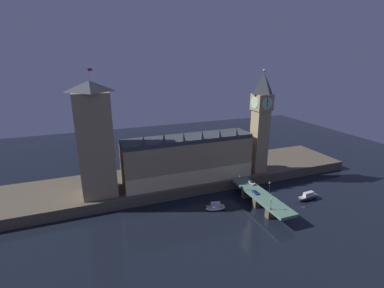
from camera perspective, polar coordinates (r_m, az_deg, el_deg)
ground_plane at (r=151.38m, az=4.53°, el=-13.37°), size 400.00×400.00×0.00m
embankment at (r=182.01m, az=-0.75°, el=-6.77°), size 220.00×42.00×5.96m
parliament_hall at (r=166.55m, az=-0.80°, el=-2.98°), size 77.43×18.64×32.45m
clock_tower at (r=178.83m, az=13.90°, el=4.86°), size 10.82×10.93×64.87m
victoria_tower at (r=152.84m, az=-19.27°, el=0.83°), size 17.86×17.86×66.51m
bridge at (r=157.04m, az=13.97°, el=-10.71°), size 10.23×46.00×6.77m
car_northbound_lead at (r=156.41m, az=12.84°, el=-9.62°), size 2.00×4.63×1.37m
car_southbound_trail at (r=166.57m, az=12.12°, el=-7.83°), size 1.93×4.74×1.55m
pedestrian_near_rail at (r=142.71m, az=16.03°, el=-12.54°), size 0.38×0.38×1.65m
pedestrian_mid_walk at (r=155.81m, az=16.12°, el=-9.87°), size 0.38×0.38×1.83m
street_lamp_near at (r=141.27m, az=15.91°, el=-11.43°), size 1.34×0.60×6.29m
street_lamp_mid at (r=157.01m, az=15.62°, el=-8.34°), size 1.34×0.60×6.55m
street_lamp_far at (r=163.07m, az=9.74°, el=-7.09°), size 1.34×0.60×5.91m
boat_upstream at (r=150.83m, az=4.85°, el=-12.80°), size 11.27×5.82×4.38m
boat_downstream at (r=173.13m, az=22.72°, el=-9.98°), size 14.11×4.41×4.66m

